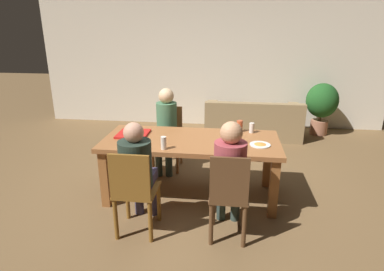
# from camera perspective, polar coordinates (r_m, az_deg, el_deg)

# --- Properties ---
(ground_plane) EXTENTS (20.00, 20.00, 0.00)m
(ground_plane) POSITION_cam_1_polar(r_m,az_deg,el_deg) (4.27, -0.17, -10.30)
(ground_plane) COLOR brown
(back_wall) EXTENTS (7.18, 0.12, 2.78)m
(back_wall) POSITION_cam_1_polar(r_m,az_deg,el_deg) (6.97, 3.23, 13.15)
(back_wall) COLOR beige
(back_wall) RESTS_ON ground
(dining_table) EXTENTS (2.13, 0.94, 0.76)m
(dining_table) POSITION_cam_1_polar(r_m,az_deg,el_deg) (3.99, -0.18, -2.03)
(dining_table) COLOR #965C31
(dining_table) RESTS_ON ground
(chair_0) EXTENTS (0.41, 0.43, 0.91)m
(chair_0) POSITION_cam_1_polar(r_m,az_deg,el_deg) (4.94, -4.17, 0.22)
(chair_0) COLOR #996133
(chair_0) RESTS_ON ground
(person_0) EXTENTS (0.30, 0.49, 1.22)m
(person_0) POSITION_cam_1_polar(r_m,az_deg,el_deg) (4.74, -4.56, 2.12)
(person_0) COLOR #2D3D38
(person_0) RESTS_ON ground
(chair_1) EXTENTS (0.38, 0.40, 0.95)m
(chair_1) POSITION_cam_1_polar(r_m,az_deg,el_deg) (3.24, 6.44, -10.48)
(chair_1) COLOR brown
(chair_1) RESTS_ON ground
(person_1) EXTENTS (0.32, 0.50, 1.23)m
(person_1) POSITION_cam_1_polar(r_m,az_deg,el_deg) (3.26, 6.63, -5.88)
(person_1) COLOR #2E3D36
(person_1) RESTS_ON ground
(chair_2) EXTENTS (0.42, 0.44, 0.94)m
(chair_2) POSITION_cam_1_polar(r_m,az_deg,el_deg) (3.35, -10.05, -9.53)
(chair_2) COLOR brown
(chair_2) RESTS_ON ground
(person_2) EXTENTS (0.33, 0.52, 1.19)m
(person_2) POSITION_cam_1_polar(r_m,az_deg,el_deg) (3.39, -9.53, -5.42)
(person_2) COLOR #39334D
(person_2) RESTS_ON ground
(pizza_box_0) EXTENTS (0.38, 0.38, 0.03)m
(pizza_box_0) POSITION_cam_1_polar(r_m,az_deg,el_deg) (4.17, -10.28, 0.29)
(pizza_box_0) COLOR red
(pizza_box_0) RESTS_ON dining_table
(plate_0) EXTENTS (0.23, 0.23, 0.03)m
(plate_0) POSITION_cam_1_polar(r_m,az_deg,el_deg) (3.80, 6.62, -1.46)
(plate_0) COLOR white
(plate_0) RESTS_ON dining_table
(plate_1) EXTENTS (0.24, 0.24, 0.03)m
(plate_1) POSITION_cam_1_polar(r_m,az_deg,el_deg) (3.84, 11.84, -1.54)
(plate_1) COLOR white
(plate_1) RESTS_ON dining_table
(drinking_glass_0) EXTENTS (0.08, 0.08, 0.15)m
(drinking_glass_0) POSITION_cam_1_polar(r_m,az_deg,el_deg) (4.26, 8.33, 1.63)
(drinking_glass_0) COLOR #B84927
(drinking_glass_0) RESTS_ON dining_table
(drinking_glass_1) EXTENTS (0.06, 0.06, 0.13)m
(drinking_glass_1) POSITION_cam_1_polar(r_m,az_deg,el_deg) (4.24, 10.40, 1.33)
(drinking_glass_1) COLOR silver
(drinking_glass_1) RESTS_ON dining_table
(drinking_glass_2) EXTENTS (0.06, 0.06, 0.15)m
(drinking_glass_2) POSITION_cam_1_polar(r_m,az_deg,el_deg) (3.63, -4.99, -1.31)
(drinking_glass_2) COLOR silver
(drinking_glass_2) RESTS_ON dining_table
(couch) EXTENTS (1.81, 0.82, 0.73)m
(couch) POSITION_cam_1_polar(r_m,az_deg,el_deg) (6.42, 10.53, 2.23)
(couch) COLOR #937951
(couch) RESTS_ON ground
(potted_plant) EXTENTS (0.61, 0.61, 1.02)m
(potted_plant) POSITION_cam_1_polar(r_m,az_deg,el_deg) (6.85, 21.76, 5.23)
(potted_plant) COLOR #AA6C4F
(potted_plant) RESTS_ON ground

